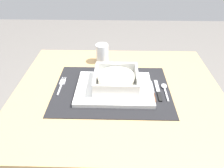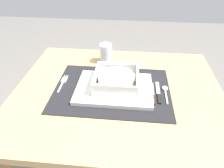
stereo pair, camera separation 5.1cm
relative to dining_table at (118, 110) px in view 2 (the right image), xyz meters
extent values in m
cube|color=tan|center=(0.00, 0.00, 0.10)|extent=(0.86, 0.72, 0.03)
cube|color=#A48252|center=(-0.38, 0.31, -0.26)|extent=(0.05, 0.05, 0.68)
cube|color=#A48252|center=(0.38, 0.31, -0.26)|extent=(0.05, 0.05, 0.68)
cube|color=black|center=(-0.03, 0.00, 0.11)|extent=(0.48, 0.35, 0.00)
cube|color=white|center=(-0.02, -0.01, 0.12)|extent=(0.31, 0.23, 0.02)
cube|color=white|center=(-0.01, 0.01, 0.13)|extent=(0.18, 0.18, 0.01)
cube|color=white|center=(-0.09, 0.01, 0.16)|extent=(0.01, 0.18, 0.05)
cube|color=white|center=(0.08, 0.01, 0.16)|extent=(0.01, 0.18, 0.05)
cube|color=white|center=(-0.01, -0.07, 0.16)|extent=(0.16, 0.01, 0.05)
cube|color=white|center=(-0.01, 0.10, 0.16)|extent=(0.16, 0.01, 0.05)
cylinder|color=silver|center=(-0.01, 0.01, 0.16)|extent=(0.15, 0.15, 0.03)
cube|color=silver|center=(-0.24, -0.01, 0.12)|extent=(0.01, 0.07, 0.00)
cube|color=silver|center=(-0.24, 0.04, 0.12)|extent=(0.02, 0.04, 0.00)
cylinder|color=silver|center=(-0.25, 0.07, 0.12)|extent=(0.00, 0.02, 0.00)
cylinder|color=silver|center=(-0.24, 0.07, 0.12)|extent=(0.00, 0.02, 0.00)
cylinder|color=silver|center=(-0.23, 0.07, 0.12)|extent=(0.00, 0.02, 0.00)
cube|color=silver|center=(0.19, -0.04, 0.12)|extent=(0.01, 0.08, 0.00)
ellipsoid|color=silver|center=(0.19, 0.02, 0.12)|extent=(0.02, 0.03, 0.01)
cube|color=black|center=(0.16, -0.05, 0.12)|extent=(0.01, 0.06, 0.01)
cube|color=silver|center=(0.16, 0.02, 0.12)|extent=(0.01, 0.08, 0.00)
cube|color=#59331E|center=(0.14, -0.06, 0.12)|extent=(0.01, 0.06, 0.01)
cube|color=silver|center=(0.14, 0.01, 0.12)|extent=(0.01, 0.08, 0.00)
cylinder|color=white|center=(-0.08, 0.24, 0.16)|extent=(0.06, 0.06, 0.09)
cylinder|color=#C64C1E|center=(-0.08, 0.24, 0.14)|extent=(0.05, 0.05, 0.05)
camera|label=1|loc=(-0.01, -0.69, 0.63)|focal=33.37mm
camera|label=2|loc=(0.04, -0.69, 0.63)|focal=33.37mm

